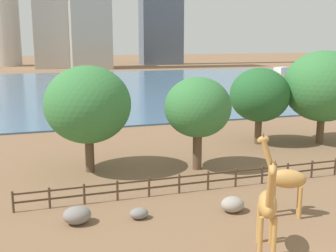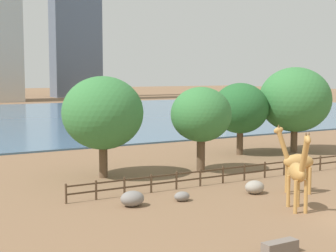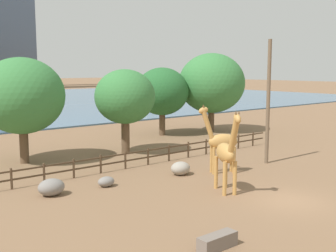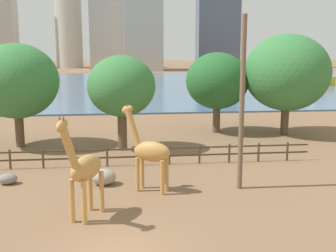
# 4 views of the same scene
# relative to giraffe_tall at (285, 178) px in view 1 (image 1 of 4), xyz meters

# --- Properties ---
(ground_plane) EXTENTS (400.00, 400.00, 0.00)m
(ground_plane) POSITION_rel_giraffe_tall_xyz_m (-1.70, 73.19, -2.23)
(ground_plane) COLOR brown
(harbor_water) EXTENTS (180.00, 86.00, 0.20)m
(harbor_water) POSITION_rel_giraffe_tall_xyz_m (-1.70, 70.19, -2.13)
(harbor_water) COLOR #476B8C
(harbor_water) RESTS_ON ground
(giraffe_tall) EXTENTS (2.79, 1.90, 4.81)m
(giraffe_tall) POSITION_rel_giraffe_tall_xyz_m (0.00, 0.00, 0.00)
(giraffe_tall) COLOR #C18C47
(giraffe_tall) RESTS_ON ground
(giraffe_companion) EXTENTS (2.03, 3.14, 4.99)m
(giraffe_companion) POSITION_rel_giraffe_tall_xyz_m (-3.16, -3.44, 0.11)
(giraffe_companion) COLOR #C18C47
(giraffe_companion) RESTS_ON ground
(boulder_near_fence) EXTENTS (1.38, 1.21, 0.91)m
(boulder_near_fence) POSITION_rel_giraffe_tall_xyz_m (-2.50, 1.36, -1.77)
(boulder_near_fence) COLOR gray
(boulder_near_fence) RESTS_ON ground
(boulder_by_pole) EXTENTS (1.07, 0.83, 0.62)m
(boulder_by_pole) POSITION_rel_giraffe_tall_xyz_m (-7.94, 2.10, -1.92)
(boulder_by_pole) COLOR gray
(boulder_by_pole) RESTS_ON ground
(boulder_small) EXTENTS (1.53, 1.30, 0.97)m
(boulder_small) POSITION_rel_giraffe_tall_xyz_m (-11.32, 2.52, -1.74)
(boulder_small) COLOR gray
(boulder_small) RESTS_ON ground
(enclosure_fence) EXTENTS (26.12, 0.14, 1.30)m
(enclosure_fence) POSITION_rel_giraffe_tall_xyz_m (-2.01, 5.19, -1.47)
(enclosure_fence) COLOR #4C3826
(enclosure_fence) RESTS_ON ground
(tree_left_large) EXTENTS (5.70, 5.70, 7.33)m
(tree_left_large) POSITION_rel_giraffe_tall_xyz_m (7.34, 15.62, 2.51)
(tree_left_large) COLOR brown
(tree_left_large) RESTS_ON ground
(tree_center_broad) EXTENTS (6.43, 6.43, 8.07)m
(tree_center_broad) POSITION_rel_giraffe_tall_xyz_m (-9.36, 11.73, 2.93)
(tree_center_broad) COLOR brown
(tree_center_broad) RESTS_ON ground
(tree_right_tall) EXTENTS (5.09, 5.09, 7.17)m
(tree_right_tall) POSITION_rel_giraffe_tall_xyz_m (-1.35, 9.79, 2.61)
(tree_right_tall) COLOR brown
(tree_right_tall) RESTS_ON ground
(tree_left_small) EXTENTS (7.50, 7.50, 8.94)m
(tree_left_small) POSITION_rel_giraffe_tall_xyz_m (13.22, 13.98, 3.32)
(tree_left_small) COLOR brown
(tree_left_small) RESTS_ON ground
(boat_sailboat) EXTENTS (9.32, 5.76, 3.86)m
(boat_sailboat) POSITION_rel_giraffe_tall_xyz_m (38.95, 61.54, -0.72)
(boat_sailboat) COLOR gold
(boat_sailboat) RESTS_ON harbor_water
(skyline_tower_glass) EXTENTS (13.22, 11.92, 44.18)m
(skyline_tower_glass) POSITION_rel_giraffe_tall_xyz_m (-5.10, 140.19, 19.86)
(skyline_tower_glass) COLOR #ADA89E
(skyline_tower_glass) RESTS_ON ground
(skyline_block_right) EXTENTS (10.79, 10.79, 47.31)m
(skyline_block_right) POSITION_rel_giraffe_tall_xyz_m (-21.44, 158.22, 21.43)
(skyline_block_right) COLOR #B7B2A8
(skyline_block_right) RESTS_ON ground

